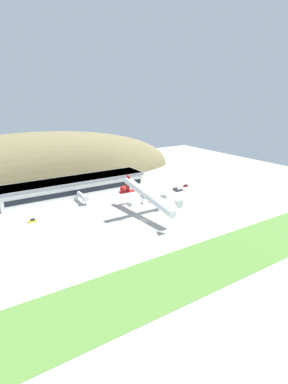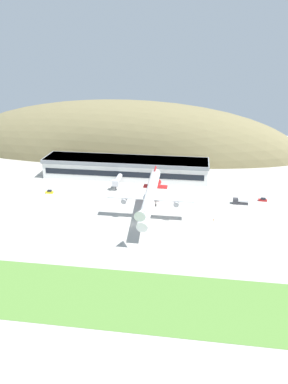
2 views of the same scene
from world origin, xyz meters
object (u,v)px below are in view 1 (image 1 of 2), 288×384
object	(u,v)px
service_car_0	(33,221)
traffic_cone_0	(182,203)
jetway_0	(83,196)
cargo_airplane	(147,196)
fuel_truck	(178,189)
terminal_building	(75,186)
service_car_1	(186,186)

from	to	relation	value
service_car_0	traffic_cone_0	bearing A→B (deg)	-13.45
service_car_0	traffic_cone_0	distance (m)	82.36
jetway_0	service_car_0	size ratio (longest dim) A/B	3.46
cargo_airplane	fuel_truck	size ratio (longest dim) A/B	7.58
jetway_0	traffic_cone_0	distance (m)	57.94
terminal_building	jetway_0	xyz separation A→B (m)	(-1.38, -15.93, -2.13)
terminal_building	service_car_0	bearing A→B (deg)	-139.20
fuel_truck	traffic_cone_0	bearing A→B (deg)	-123.99
terminal_building	cargo_airplane	world-z (taller)	cargo_airplane
cargo_airplane	service_car_0	bearing A→B (deg)	157.15
jetway_0	fuel_truck	xyz separation A→B (m)	(61.09, -12.83, -2.47)
terminal_building	jetway_0	world-z (taller)	terminal_building
cargo_airplane	service_car_1	size ratio (longest dim) A/B	13.03
service_car_0	service_car_1	world-z (taller)	service_car_0
terminal_building	fuel_truck	bearing A→B (deg)	-25.71
jetway_0	service_car_1	size ratio (longest dim) A/B	3.10
cargo_airplane	terminal_building	bearing A→B (deg)	111.48
fuel_truck	traffic_cone_0	size ratio (longest dim) A/B	12.10
traffic_cone_0	terminal_building	bearing A→B (deg)	134.36
service_car_1	fuel_truck	xyz separation A→B (m)	(-10.78, -5.27, 0.92)
service_car_1	traffic_cone_0	world-z (taller)	service_car_1
service_car_0	fuel_truck	world-z (taller)	fuel_truck
terminal_building	service_car_0	xyz separation A→B (m)	(-33.28, -28.72, -5.44)
service_car_0	terminal_building	bearing A→B (deg)	40.80
jetway_0	cargo_airplane	xyz separation A→B (m)	(21.54, -35.30, 6.60)
service_car_0	service_car_1	distance (m)	103.91
service_car_1	jetway_0	bearing A→B (deg)	174.00
service_car_1	traffic_cone_0	bearing A→B (deg)	-134.15
cargo_airplane	service_car_0	xyz separation A→B (m)	(-53.43, 22.51, -9.90)
cargo_airplane	jetway_0	bearing A→B (deg)	121.39
jetway_0	fuel_truck	size ratio (longest dim) A/B	1.80
jetway_0	service_car_0	world-z (taller)	jetway_0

